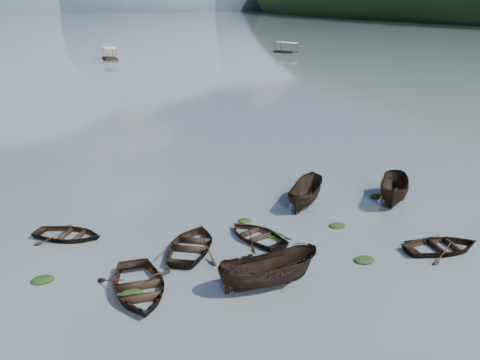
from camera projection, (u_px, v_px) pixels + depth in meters
name	position (u px, v px, depth m)	size (l,w,h in m)	color
ground_plane	(345.00, 306.00, 22.98)	(2400.00, 2400.00, 0.00)	#4C5860
haze_mtn_c	(114.00, 9.00, 863.35)	(520.00, 520.00, 260.00)	#475666
haze_mtn_d	(218.00, 8.00, 927.52)	(520.00, 520.00, 220.00)	#475666
rowboat_0	(139.00, 293.00, 24.04)	(3.54, 4.96, 1.03)	black
rowboat_1	(192.00, 250.00, 28.18)	(3.34, 4.68, 0.97)	black
rowboat_2	(268.00, 286.00, 24.63)	(1.83, 4.87, 1.88)	black
rowboat_3	(257.00, 238.00, 29.53)	(2.86, 4.00, 0.83)	black
rowboat_4	(442.00, 250.00, 28.12)	(2.98, 4.18, 0.87)	black
rowboat_5	(394.00, 201.00, 35.02)	(1.84, 4.88, 1.88)	black
rowboat_6	(68.00, 238.00, 29.60)	(2.79, 3.90, 0.81)	black
rowboat_8	(304.00, 204.00, 34.49)	(1.74, 4.61, 1.78)	black
weed_clump_0	(132.00, 295.00, 23.83)	(1.09, 0.89, 0.24)	black
weed_clump_1	(275.00, 236.00, 29.79)	(0.95, 0.76, 0.21)	black
weed_clump_2	(364.00, 261.00, 26.98)	(1.11, 0.89, 0.24)	black
weed_clump_3	(337.00, 226.00, 31.12)	(1.00, 0.84, 0.22)	black
weed_clump_5	(43.00, 281.00, 25.08)	(1.08, 0.87, 0.23)	black
weed_clump_6	(245.00, 221.00, 31.87)	(0.87, 0.73, 0.18)	black
weed_clump_7	(377.00, 197.00, 35.80)	(1.02, 0.82, 0.22)	black
pontoon_centre	(110.00, 59.00, 119.60)	(2.71, 6.49, 2.49)	black
pontoon_right	(286.00, 52.00, 135.62)	(2.63, 6.30, 2.42)	black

